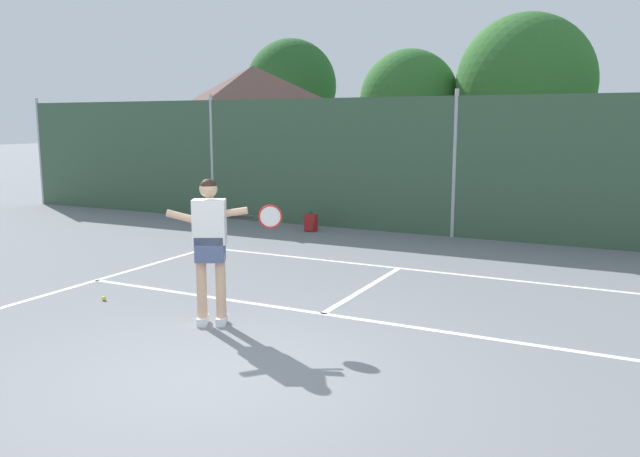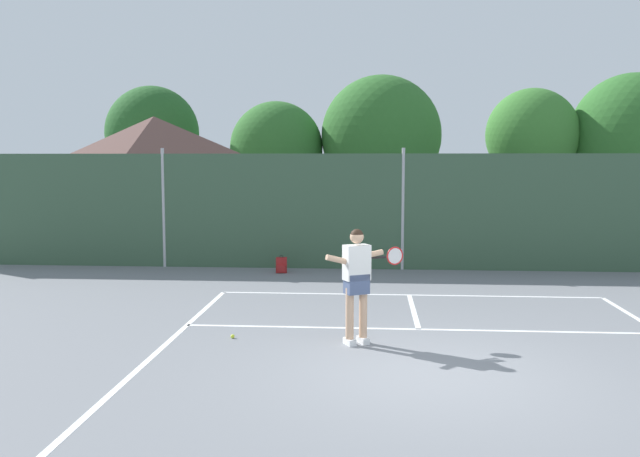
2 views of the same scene
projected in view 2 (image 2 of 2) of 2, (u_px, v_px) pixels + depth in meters
The scene contains 8 objects.
ground_plane at pixel (431, 374), 9.43m from camera, with size 120.00×120.00×0.00m, color slate.
court_markings at pixel (427, 360), 10.08m from camera, with size 8.30×11.10×0.01m.
chainlink_fence at pixel (403, 212), 18.21m from camera, with size 26.09×0.09×3.25m.
clubhouse_building at pixel (155, 178), 23.56m from camera, with size 5.71×5.09×4.40m.
treeline_backdrop at pixel (419, 137), 29.17m from camera, with size 25.04×4.61×6.52m.
tennis_player at pixel (357, 275), 10.85m from camera, with size 1.25×0.81×1.85m.
tennis_ball at pixel (233, 336), 11.30m from camera, with size 0.07×0.07×0.07m, color #CCE033.
backpack_red at pixel (281, 265), 17.80m from camera, with size 0.29×0.26×0.46m.
Camera 2 is at (-0.84, -9.27, 2.95)m, focal length 38.43 mm.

